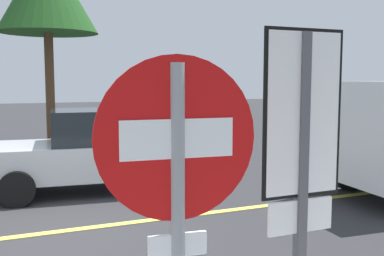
# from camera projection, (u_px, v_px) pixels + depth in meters

# --- Properties ---
(ground_plane) EXTENTS (80.00, 80.00, 0.00)m
(ground_plane) POSITION_uv_depth(u_px,v_px,m) (63.00, 231.00, 6.73)
(ground_plane) COLOR #2D2D30
(lane_marking_centre) EXTENTS (28.00, 0.16, 0.01)m
(lane_marking_centre) POSITION_uv_depth(u_px,v_px,m) (242.00, 209.00, 7.89)
(lane_marking_centre) COLOR #E0D14C
(stop_sign) EXTENTS (0.76, 0.08, 2.34)m
(stop_sign) POSITION_uv_depth(u_px,v_px,m) (177.00, 216.00, 2.11)
(stop_sign) COLOR gray
(stop_sign) RESTS_ON ground_plane
(speed_limit_sign) EXTENTS (0.54, 0.06, 2.52)m
(speed_limit_sign) POSITION_uv_depth(u_px,v_px,m) (302.00, 158.00, 2.70)
(speed_limit_sign) COLOR #4C4C51
(speed_limit_sign) RESTS_ON ground_plane
(car_silver_behind_van) EXTENTS (4.16, 2.28, 1.64)m
(car_silver_behind_van) POSITION_uv_depth(u_px,v_px,m) (94.00, 150.00, 9.18)
(car_silver_behind_van) COLOR #B7BABF
(car_silver_behind_van) RESTS_ON ground_plane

